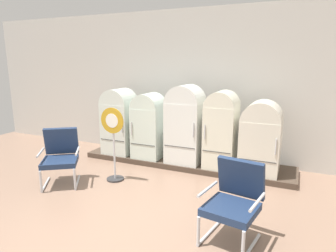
% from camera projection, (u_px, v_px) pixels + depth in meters
% --- Properties ---
extents(ground, '(12.00, 10.00, 0.05)m').
position_uv_depth(ground, '(100.00, 241.00, 3.70)').
color(ground, '#8A6B57').
extents(back_wall, '(11.76, 0.12, 3.28)m').
position_uv_depth(back_wall, '(196.00, 85.00, 6.60)').
color(back_wall, beige).
rests_on(back_wall, ground).
extents(display_plinth, '(4.47, 0.95, 0.11)m').
position_uv_depth(display_plinth, '(185.00, 162.00, 6.38)').
color(display_plinth, '#47382C').
rests_on(display_plinth, ground).
extents(refrigerator_0, '(0.66, 0.64, 1.46)m').
position_uv_depth(refrigerator_0, '(119.00, 119.00, 6.70)').
color(refrigerator_0, silver).
rests_on(refrigerator_0, display_plinth).
extents(refrigerator_1, '(0.62, 0.62, 1.40)m').
position_uv_depth(refrigerator_1, '(149.00, 124.00, 6.40)').
color(refrigerator_1, silver).
rests_on(refrigerator_1, display_plinth).
extents(refrigerator_2, '(0.70, 0.65, 1.60)m').
position_uv_depth(refrigerator_2, '(185.00, 122.00, 6.06)').
color(refrigerator_2, white).
rests_on(refrigerator_2, display_plinth).
extents(refrigerator_3, '(0.58, 0.66, 1.51)m').
position_uv_depth(refrigerator_3, '(221.00, 127.00, 5.78)').
color(refrigerator_3, silver).
rests_on(refrigerator_3, display_plinth).
extents(refrigerator_4, '(0.71, 0.71, 1.35)m').
position_uv_depth(refrigerator_4, '(261.00, 136.00, 5.53)').
color(refrigerator_4, silver).
rests_on(refrigerator_4, display_plinth).
extents(armchair_left, '(0.89, 0.92, 0.99)m').
position_uv_depth(armchair_left, '(60.00, 155.00, 5.34)').
color(armchair_left, silver).
rests_on(armchair_left, ground).
extents(armchair_right, '(0.74, 0.80, 0.99)m').
position_uv_depth(armchair_right, '(234.00, 199.00, 3.63)').
color(armchair_right, silver).
rests_on(armchair_right, ground).
extents(sign_stand, '(0.47, 0.32, 1.37)m').
position_uv_depth(sign_stand, '(114.00, 145.00, 5.40)').
color(sign_stand, '#2D2D30').
rests_on(sign_stand, ground).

